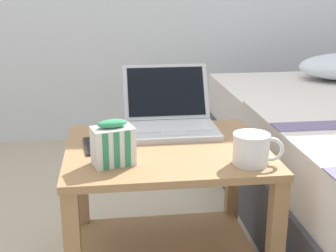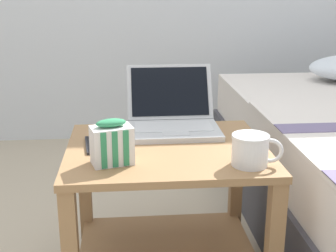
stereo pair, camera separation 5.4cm
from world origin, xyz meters
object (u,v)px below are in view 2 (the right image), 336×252
laptop (173,117)px  mug_front_left (251,148)px  cell_phone (98,144)px  snack_bag (112,143)px

laptop → mug_front_left: size_ratio=2.22×
cell_phone → laptop: bearing=31.8°
mug_front_left → cell_phone: (-0.43, 0.20, -0.04)m
snack_bag → cell_phone: size_ratio=0.81×
mug_front_left → snack_bag: (-0.38, 0.05, 0.01)m
mug_front_left → cell_phone: 0.48m
mug_front_left → snack_bag: size_ratio=1.08×
laptop → snack_bag: bearing=-123.3°
laptop → mug_front_left: bearing=-62.5°
laptop → snack_bag: 0.37m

